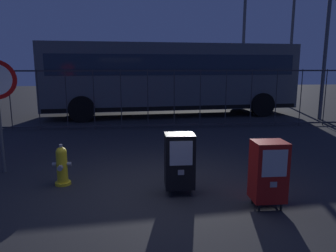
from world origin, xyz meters
TOP-DOWN VIEW (x-y plane):
  - ground_plane at (0.00, 0.00)m, footprint 60.00×60.00m
  - fire_hydrant at (-1.67, 0.44)m, footprint 0.33×0.31m
  - newspaper_box_primary at (0.37, -0.14)m, footprint 0.48×0.42m
  - newspaper_box_secondary at (1.63, -0.78)m, footprint 0.48×0.42m
  - fence_barrier at (-0.00, 5.62)m, footprint 18.03×0.04m
  - bus_near at (1.07, 8.62)m, footprint 10.69×3.56m
  - street_light_near_right at (4.67, 10.01)m, footprint 0.32×0.32m
  - street_light_far_left at (7.53, 11.07)m, footprint 0.32×0.32m

SIDE VIEW (x-z plane):
  - ground_plane at x=0.00m, z-range 0.00..0.00m
  - fire_hydrant at x=-1.67m, z-range -0.02..0.72m
  - newspaper_box_primary at x=0.37m, z-range 0.06..1.08m
  - newspaper_box_secondary at x=1.63m, z-range 0.06..1.08m
  - fence_barrier at x=0.00m, z-range 0.02..2.02m
  - bus_near at x=1.07m, z-range 0.21..3.21m
  - street_light_near_right at x=4.67m, z-range 0.56..7.38m
  - street_light_far_left at x=7.53m, z-range 0.58..9.06m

